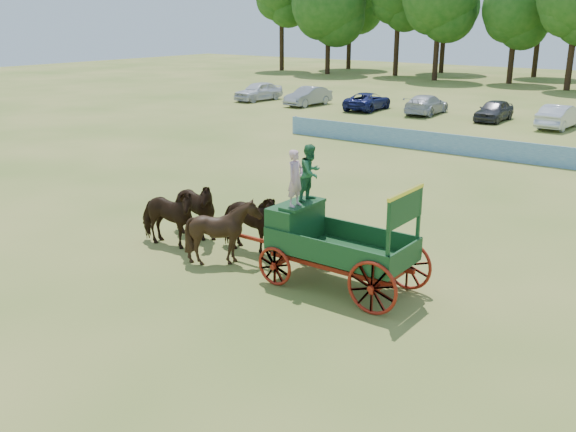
{
  "coord_description": "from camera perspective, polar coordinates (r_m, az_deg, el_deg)",
  "views": [
    {
      "loc": [
        9.53,
        -14.11,
        7.02
      ],
      "look_at": [
        -1.4,
        0.56,
        1.3
      ],
      "focal_mm": 40.0,
      "sensor_mm": 36.0,
      "label": 1
    }
  ],
  "objects": [
    {
      "name": "ground",
      "position": [
        18.41,
        2.45,
        -5.06
      ],
      "size": [
        160.0,
        160.0,
        0.0
      ],
      "primitive_type": "plane",
      "color": "#AA964D",
      "rests_on": "ground"
    },
    {
      "name": "horse_lead_left",
      "position": [
        20.48,
        -10.73,
        -0.09
      ],
      "size": [
        2.46,
        1.41,
        1.96
      ],
      "primitive_type": "imported",
      "rotation": [
        0.0,
        0.0,
        1.73
      ],
      "color": "black",
      "rests_on": "ground"
    },
    {
      "name": "horse_lead_right",
      "position": [
        21.2,
        -8.56,
        0.62
      ],
      "size": [
        2.39,
        1.22,
        1.96
      ],
      "primitive_type": "imported",
      "rotation": [
        0.0,
        0.0,
        1.5
      ],
      "color": "black",
      "rests_on": "ground"
    },
    {
      "name": "horse_wheel_left",
      "position": [
        18.85,
        -5.75,
        -1.39
      ],
      "size": [
        1.85,
        1.67,
        1.97
      ],
      "primitive_type": "imported",
      "rotation": [
        0.0,
        0.0,
        1.53
      ],
      "color": "black",
      "rests_on": "ground"
    },
    {
      "name": "horse_wheel_right",
      "position": [
        19.64,
        -3.6,
        -0.58
      ],
      "size": [
        2.41,
        1.26,
        1.96
      ],
      "primitive_type": "imported",
      "rotation": [
        0.0,
        0.0,
        1.66
      ],
      "color": "black",
      "rests_on": "ground"
    },
    {
      "name": "farm_dray",
      "position": [
        17.34,
        2.75,
        -0.75
      ],
      "size": [
        6.0,
        2.0,
        3.71
      ],
      "color": "#A32210",
      "rests_on": "ground"
    },
    {
      "name": "sponsor_banner",
      "position": [
        34.41,
        18.27,
        5.61
      ],
      "size": [
        26.0,
        0.08,
        1.05
      ],
      "primitive_type": "cube",
      "color": "#1D65A1",
      "rests_on": "ground"
    },
    {
      "name": "parked_cars",
      "position": [
        48.02,
        14.26,
        9.31
      ],
      "size": [
        36.95,
        6.5,
        1.61
      ],
      "color": "silver",
      "rests_on": "ground"
    }
  ]
}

